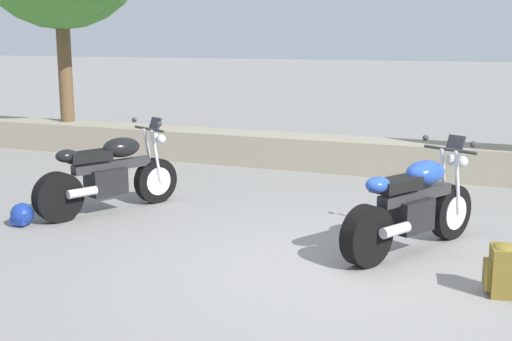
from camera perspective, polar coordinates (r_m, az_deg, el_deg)
The scene contains 6 objects.
ground_plane at distance 6.75m, azimuth 7.80°, elevation -8.22°, with size 120.00×120.00×0.00m, color gray.
stone_wall at distance 11.25m, azimuth 14.07°, elevation 0.89°, with size 36.00×0.80×0.55m, color gray.
motorcycle_black_near_left at distance 8.88m, azimuth -12.28°, elevation -0.38°, with size 1.09×1.94×1.18m.
motorcycle_blue_centre at distance 7.26m, azimuth 13.32°, elevation -3.03°, with size 1.15×1.90×1.18m.
rider_backpack at distance 6.33m, azimuth 20.13°, elevation -7.84°, with size 0.30×0.33×0.47m.
rider_helmet at distance 8.57m, azimuth -19.38°, elevation -3.58°, with size 0.28×0.28×0.28m.
Camera 1 is at (1.56, -6.17, 2.24)m, focal length 46.86 mm.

